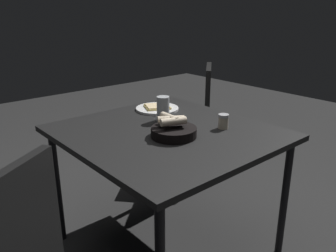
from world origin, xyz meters
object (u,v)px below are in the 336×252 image
(dining_table, at_px, (167,141))
(beer_glass, at_px, (163,110))
(pizza_plate, at_px, (157,108))
(chair_near, at_px, (193,116))
(bread_basket, at_px, (173,130))
(pepper_shaker, at_px, (223,122))

(dining_table, height_order, beer_glass, beer_glass)
(dining_table, relative_size, pizza_plate, 3.92)
(dining_table, bearing_deg, chair_near, -143.31)
(dining_table, distance_m, bread_basket, 0.14)
(bread_basket, relative_size, chair_near, 0.25)
(pizza_plate, height_order, bread_basket, bread_basket)
(dining_table, relative_size, beer_glass, 7.53)
(bread_basket, xyz_separation_m, beer_glass, (-0.13, -0.23, 0.03))
(bread_basket, xyz_separation_m, chair_near, (-0.80, -0.66, -0.25))
(bread_basket, bearing_deg, pepper_shaker, 163.69)
(beer_glass, xyz_separation_m, chair_near, (-0.67, -0.43, -0.28))
(beer_glass, height_order, chair_near, chair_near)
(pepper_shaker, xyz_separation_m, chair_near, (-0.52, -0.74, -0.25))
(pepper_shaker, distance_m, chair_near, 0.94)
(chair_near, bearing_deg, beer_glass, 32.46)
(chair_near, bearing_deg, pepper_shaker, 55.06)
(pepper_shaker, height_order, chair_near, chair_near)
(bread_basket, height_order, pepper_shaker, bread_basket)
(beer_glass, bearing_deg, pizza_plate, -120.57)
(pizza_plate, bearing_deg, chair_near, -157.08)
(pizza_plate, xyz_separation_m, bread_basket, (0.24, 0.42, 0.02))
(dining_table, height_order, chair_near, chair_near)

